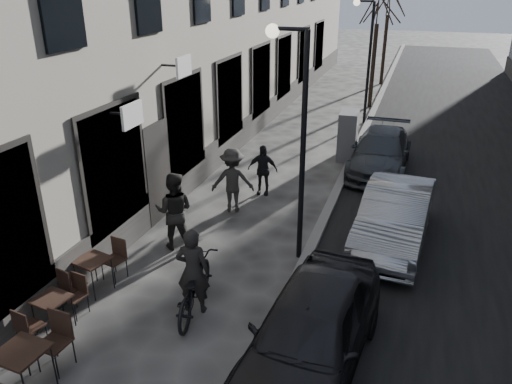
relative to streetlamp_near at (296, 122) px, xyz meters
The scene contains 18 objects.
road 11.23m from the streetlamp_near, 68.09° to the left, with size 7.30×60.00×0.00m, color black.
kerb 10.48m from the streetlamp_near, 87.87° to the left, with size 0.25×60.00×0.12m, color gray.
streetlamp_near is the anchor object (origin of this frame).
streetlamp_far 12.00m from the streetlamp_near, 90.00° to the left, with size 0.90×0.28×5.09m.
tree_near 15.08m from the streetlamp_near, 89.72° to the left, with size 2.40×2.40×5.70m.
tree_far 21.05m from the streetlamp_near, 89.80° to the left, with size 2.40×2.40×5.70m.
bistro_set_a 6.55m from the streetlamp_near, 117.89° to the right, with size 0.73×1.70×0.99m.
bistro_set_b 5.87m from the streetlamp_near, 131.29° to the right, with size 0.64×1.41×0.81m.
bistro_set_c 5.11m from the streetlamp_near, 142.74° to the right, with size 0.74×1.55×0.89m.
utility_cabinet 7.49m from the streetlamp_near, 88.74° to the left, with size 0.61×1.12×1.68m, color slate.
bicycle 3.88m from the streetlamp_near, 116.17° to the right, with size 0.71×2.03×1.07m, color black.
cyclist_rider 3.66m from the streetlamp_near, 116.17° to the right, with size 0.64×0.42×1.74m, color black.
pedestrian_near 3.53m from the streetlamp_near, behind, with size 0.91×0.71×1.88m, color black.
pedestrian_mid 3.61m from the streetlamp_near, 139.28° to the left, with size 1.15×0.66×1.78m, color #2C2A26.
pedestrian_far 4.35m from the streetlamp_near, 118.28° to the left, with size 0.88×0.37×1.50m, color black.
car_near 4.34m from the streetlamp_near, 70.95° to the right, with size 1.72×4.27×1.46m, color black.
car_mid 3.54m from the streetlamp_near, 32.38° to the left, with size 1.48×4.24×1.40m, color #989BA0.
car_far 6.87m from the streetlamp_near, 77.60° to the left, with size 1.80×4.42×1.28m, color #35393E.
Camera 1 is at (2.18, -3.75, 5.94)m, focal length 35.00 mm.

